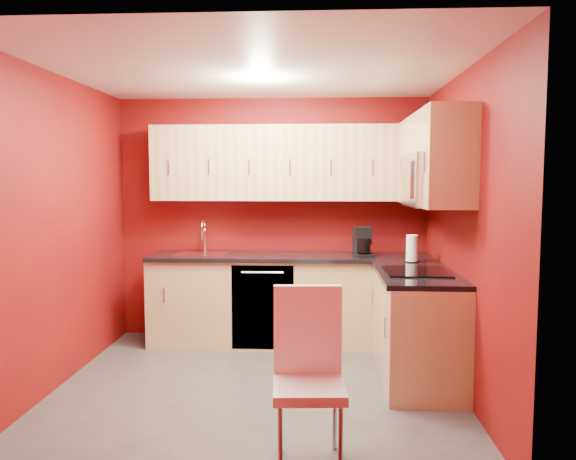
# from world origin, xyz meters

# --- Properties ---
(floor) EXTENTS (3.20, 3.20, 0.00)m
(floor) POSITION_xyz_m (0.00, 0.00, 0.00)
(floor) COLOR #4C4946
(floor) RESTS_ON ground
(ceiling) EXTENTS (3.20, 3.20, 0.00)m
(ceiling) POSITION_xyz_m (0.00, 0.00, 2.50)
(ceiling) COLOR white
(ceiling) RESTS_ON wall_back
(wall_back) EXTENTS (3.20, 0.00, 3.20)m
(wall_back) POSITION_xyz_m (0.00, 1.50, 1.25)
(wall_back) COLOR maroon
(wall_back) RESTS_ON floor
(wall_front) EXTENTS (3.20, 0.00, 3.20)m
(wall_front) POSITION_xyz_m (0.00, -1.50, 1.25)
(wall_front) COLOR maroon
(wall_front) RESTS_ON floor
(wall_left) EXTENTS (0.00, 3.00, 3.00)m
(wall_left) POSITION_xyz_m (-1.60, 0.00, 1.25)
(wall_left) COLOR maroon
(wall_left) RESTS_ON floor
(wall_right) EXTENTS (0.00, 3.00, 3.00)m
(wall_right) POSITION_xyz_m (1.60, 0.00, 1.25)
(wall_right) COLOR maroon
(wall_right) RESTS_ON floor
(base_cabinets_back) EXTENTS (2.80, 0.60, 0.87)m
(base_cabinets_back) POSITION_xyz_m (0.20, 1.20, 0.43)
(base_cabinets_back) COLOR tan
(base_cabinets_back) RESTS_ON floor
(base_cabinets_right) EXTENTS (0.60, 1.30, 0.87)m
(base_cabinets_right) POSITION_xyz_m (1.30, 0.25, 0.43)
(base_cabinets_right) COLOR tan
(base_cabinets_right) RESTS_ON floor
(countertop_back) EXTENTS (2.80, 0.63, 0.04)m
(countertop_back) POSITION_xyz_m (0.20, 1.19, 0.89)
(countertop_back) COLOR black
(countertop_back) RESTS_ON base_cabinets_back
(countertop_right) EXTENTS (0.63, 1.27, 0.04)m
(countertop_right) POSITION_xyz_m (1.29, 0.23, 0.89)
(countertop_right) COLOR black
(countertop_right) RESTS_ON base_cabinets_right
(upper_cabinets_back) EXTENTS (2.80, 0.35, 0.75)m
(upper_cabinets_back) POSITION_xyz_m (0.20, 1.32, 1.83)
(upper_cabinets_back) COLOR tan
(upper_cabinets_back) RESTS_ON wall_back
(upper_cabinets_right) EXTENTS (0.35, 1.55, 0.75)m
(upper_cabinets_right) POSITION_xyz_m (1.42, 0.44, 1.89)
(upper_cabinets_right) COLOR tan
(upper_cabinets_right) RESTS_ON wall_right
(microwave) EXTENTS (0.42, 0.76, 0.42)m
(microwave) POSITION_xyz_m (1.39, 0.20, 1.66)
(microwave) COLOR silver
(microwave) RESTS_ON upper_cabinets_right
(cooktop) EXTENTS (0.50, 0.55, 0.01)m
(cooktop) POSITION_xyz_m (1.28, 0.20, 0.92)
(cooktop) COLOR black
(cooktop) RESTS_ON countertop_right
(sink) EXTENTS (0.52, 0.42, 0.35)m
(sink) POSITION_xyz_m (-0.70, 1.20, 0.94)
(sink) COLOR silver
(sink) RESTS_ON countertop_back
(dishwasher_front) EXTENTS (0.60, 0.02, 0.82)m
(dishwasher_front) POSITION_xyz_m (-0.05, 0.91, 0.43)
(dishwasher_front) COLOR black
(dishwasher_front) RESTS_ON base_cabinets_back
(downlight) EXTENTS (0.20, 0.20, 0.01)m
(downlight) POSITION_xyz_m (0.00, 0.30, 2.48)
(downlight) COLOR white
(downlight) RESTS_ON ceiling
(coffee_maker) EXTENTS (0.22, 0.26, 0.29)m
(coffee_maker) POSITION_xyz_m (0.93, 1.10, 1.05)
(coffee_maker) COLOR black
(coffee_maker) RESTS_ON countertop_back
(napkin_holder) EXTENTS (0.15, 0.15, 0.15)m
(napkin_holder) POSITION_xyz_m (0.90, 1.16, 0.99)
(napkin_holder) COLOR black
(napkin_holder) RESTS_ON countertop_back
(paper_towel) EXTENTS (0.18, 0.18, 0.25)m
(paper_towel) POSITION_xyz_m (1.34, 0.77, 1.03)
(paper_towel) COLOR white
(paper_towel) RESTS_ON countertop_right
(dining_chair) EXTENTS (0.44, 0.46, 1.02)m
(dining_chair) POSITION_xyz_m (0.43, -1.20, 0.51)
(dining_chair) COLOR white
(dining_chair) RESTS_ON floor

